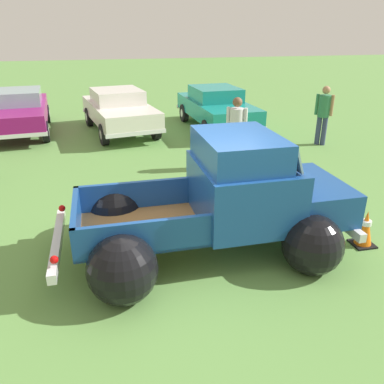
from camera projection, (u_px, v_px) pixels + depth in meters
The scene contains 9 objects.
ground_plane at pixel (202, 250), 6.46m from camera, with size 80.00×80.00×0.00m, color #609347.
vintage_pickup_truck at pixel (226, 206), 6.25m from camera, with size 4.65×2.81×1.96m.
show_car_0 at pixel (17, 110), 13.15m from camera, with size 2.32×4.60×1.43m.
show_car_1 at pixel (119, 109), 13.30m from camera, with size 2.58×4.52×1.43m.
show_car_2 at pixel (216, 106), 13.78m from camera, with size 2.07×4.42×1.43m.
spectator_0 at pixel (324, 112), 11.77m from camera, with size 0.48×0.48×1.78m.
spectator_2 at pixel (236, 128), 9.79m from camera, with size 0.50×0.47×1.81m.
lane_cone_0 at pixel (365, 228), 6.49m from camera, with size 0.36×0.36×0.63m.
lane_cone_1 at pixel (286, 180), 8.53m from camera, with size 0.36×0.36×0.63m.
Camera 1 is at (-1.40, -5.39, 3.43)m, focal length 36.54 mm.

